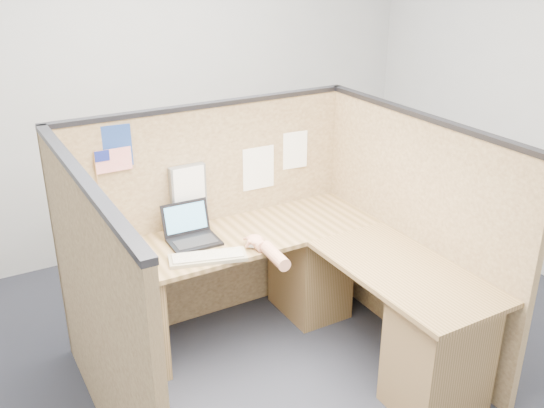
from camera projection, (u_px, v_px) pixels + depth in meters
floor at (286, 390)px, 3.61m from camera, size 5.00×5.00×0.00m
wall_back at (143, 86)px, 4.85m from camera, size 5.00×0.00×5.00m
cubicle_partitions at (251, 247)px, 3.64m from camera, size 2.06×1.83×1.53m
l_desk at (288, 303)px, 3.76m from camera, size 1.95×1.75×0.73m
laptop at (190, 232)px, 3.80m from camera, size 0.31×0.30×0.22m
keyboard at (208, 257)px, 3.57m from camera, size 0.48×0.28×0.03m
mouse at (255, 244)px, 3.71m from camera, size 0.12×0.08×0.05m
hand_forearm at (268, 251)px, 3.59m from camera, size 0.12×0.42×0.09m
blue_poster at (115, 146)px, 3.57m from camera, size 0.19×0.02×0.26m
american_flag at (109, 163)px, 3.58m from camera, size 0.22×0.01×0.38m
file_holder at (188, 188)px, 3.88m from camera, size 0.24×0.05×0.30m
paper_left at (258, 168)px, 4.13m from camera, size 0.23×0.01×0.30m
paper_right at (294, 150)px, 4.23m from camera, size 0.21×0.02×0.26m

